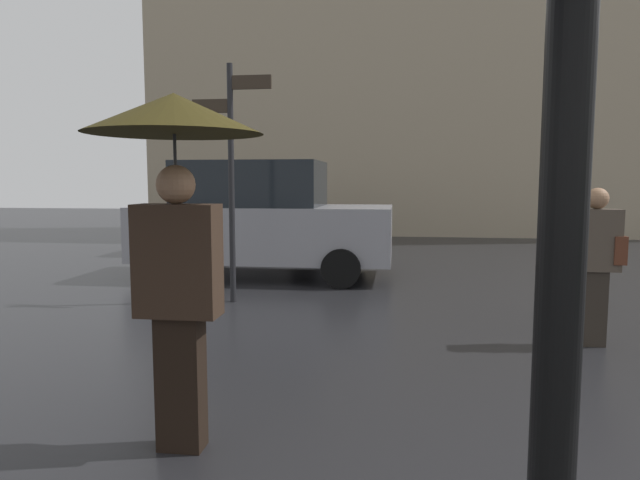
{
  "coord_description": "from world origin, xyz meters",
  "views": [
    {
      "loc": [
        -0.78,
        -2.06,
        1.65
      ],
      "look_at": [
        -1.65,
        4.27,
        0.98
      ],
      "focal_mm": 31.5,
      "sensor_mm": 36.0,
      "label": 1
    }
  ],
  "objects_px": {
    "pedestrian_with_bag": "(596,257)",
    "parked_car_left": "(245,213)",
    "street_signpost": "(231,160)",
    "pedestrian_with_umbrella": "(175,174)",
    "parked_car_right": "(261,219)"
  },
  "relations": [
    {
      "from": "pedestrian_with_bag",
      "to": "parked_car_left",
      "type": "bearing_deg",
      "value": 68.94
    },
    {
      "from": "parked_car_right",
      "to": "parked_car_left",
      "type": "bearing_deg",
      "value": -77.22
    },
    {
      "from": "street_signpost",
      "to": "parked_car_left",
      "type": "bearing_deg",
      "value": 103.55
    },
    {
      "from": "parked_car_right",
      "to": "street_signpost",
      "type": "bearing_deg",
      "value": 85.59
    },
    {
      "from": "pedestrian_with_bag",
      "to": "street_signpost",
      "type": "height_order",
      "value": "street_signpost"
    },
    {
      "from": "pedestrian_with_bag",
      "to": "parked_car_left",
      "type": "distance_m",
      "value": 8.61
    },
    {
      "from": "parked_car_right",
      "to": "street_signpost",
      "type": "relative_size",
      "value": 1.36
    },
    {
      "from": "parked_car_left",
      "to": "street_signpost",
      "type": "relative_size",
      "value": 1.38
    },
    {
      "from": "pedestrian_with_bag",
      "to": "parked_car_left",
      "type": "xyz_separation_m",
      "value": [
        -5.43,
        6.69,
        0.03
      ]
    },
    {
      "from": "pedestrian_with_bag",
      "to": "parked_car_right",
      "type": "bearing_deg",
      "value": 79.93
    },
    {
      "from": "parked_car_left",
      "to": "parked_car_right",
      "type": "distance_m",
      "value": 3.3
    },
    {
      "from": "pedestrian_with_bag",
      "to": "parked_car_left",
      "type": "relative_size",
      "value": 0.36
    },
    {
      "from": "parked_car_left",
      "to": "street_signpost",
      "type": "distance_m",
      "value": 5.43
    },
    {
      "from": "pedestrian_with_umbrella",
      "to": "street_signpost",
      "type": "relative_size",
      "value": 0.68
    },
    {
      "from": "parked_car_left",
      "to": "street_signpost",
      "type": "bearing_deg",
      "value": -64.32
    }
  ]
}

